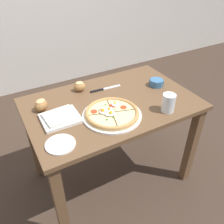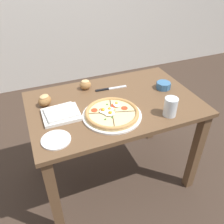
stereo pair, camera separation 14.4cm
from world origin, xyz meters
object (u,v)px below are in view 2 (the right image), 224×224
napkin_folded (61,114)px  side_saucer (56,140)px  ramekin_bowl (163,85)px  bread_piece_near (45,100)px  bread_piece_mid (85,84)px  water_glass (170,108)px  pizza (112,113)px  dining_table (114,117)px  knife_main (111,88)px

napkin_folded → side_saucer: bearing=-109.5°
ramekin_bowl → bread_piece_near: 0.84m
bread_piece_mid → water_glass: water_glass is taller
pizza → ramekin_bowl: 0.51m
dining_table → water_glass: 0.41m
dining_table → bread_piece_mid: bread_piece_mid is taller
water_glass → pizza: bearing=159.9°
dining_table → bread_piece_mid: 0.31m
ramekin_bowl → napkin_folded: (-0.76, -0.06, -0.01)m
bread_piece_near → water_glass: (0.69, -0.39, 0.01)m
pizza → bread_piece_near: size_ratio=3.35×
knife_main → side_saucer: (-0.48, -0.40, 0.00)m
ramekin_bowl → napkin_folded: ramekin_bowl is taller
dining_table → knife_main: 0.22m
napkin_folded → water_glass: size_ratio=1.90×
knife_main → water_glass: bearing=-59.4°
ramekin_bowl → napkin_folded: bearing=-175.7°
bread_piece_mid → knife_main: size_ratio=0.38×
bread_piece_mid → side_saucer: 0.57m
napkin_folded → ramekin_bowl: bearing=4.3°
napkin_folded → bread_piece_mid: size_ratio=2.55×
napkin_folded → water_glass: bearing=-21.0°
pizza → knife_main: size_ratio=1.55×
ramekin_bowl → bread_piece_near: size_ratio=0.97×
water_glass → bread_piece_near: bearing=150.5°
bread_piece_mid → water_glass: bearing=-52.3°
ramekin_bowl → side_saucer: 0.88m
knife_main → water_glass: 0.49m
pizza → water_glass: (0.33, -0.12, 0.03)m
napkin_folded → bread_piece_mid: 0.35m
bread_piece_mid → side_saucer: bread_piece_mid is taller
knife_main → bread_piece_mid: bearing=162.4°
bread_piece_near → bread_piece_mid: size_ratio=1.23×
bread_piece_mid → napkin_folded: bearing=-132.0°
water_glass → ramekin_bowl: bearing=64.5°
ramekin_bowl → bread_piece_near: bearing=173.4°
pizza → side_saucer: bearing=-165.5°
dining_table → pizza: (-0.07, -0.14, 0.14)m
pizza → side_saucer: (-0.36, -0.09, -0.01)m
bread_piece_mid → water_glass: (0.39, -0.50, 0.01)m
bread_piece_mid → water_glass: size_ratio=0.75×
bread_piece_near → dining_table: bearing=-16.9°
dining_table → ramekin_bowl: bearing=5.0°
napkin_folded → knife_main: 0.45m
bread_piece_near → knife_main: 0.48m
pizza → knife_main: 0.33m
napkin_folded → side_saucer: size_ratio=1.40×
knife_main → water_glass: water_glass is taller
dining_table → side_saucer: 0.51m
knife_main → ramekin_bowl: bearing=-16.9°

